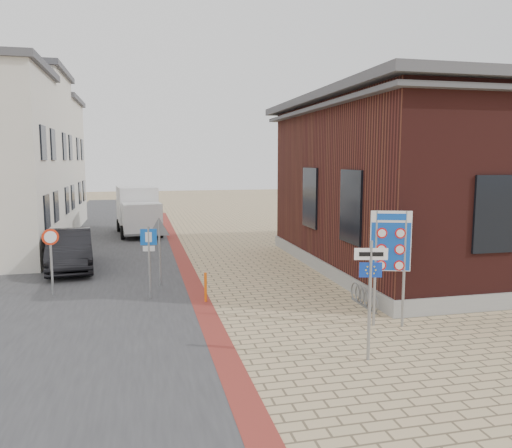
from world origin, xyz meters
name	(u,v)px	position (x,y,z in m)	size (l,w,h in m)	color
ground	(302,339)	(0.00, 0.00, 0.00)	(120.00, 120.00, 0.00)	tan
road_strip	(105,245)	(-5.50, 15.00, 0.01)	(7.00, 60.00, 0.02)	#38383A
curb_strip	(183,261)	(-2.00, 10.00, 0.01)	(0.60, 40.00, 0.02)	maroon
brick_building	(458,180)	(8.99, 7.00, 3.49)	(13.00, 13.00, 6.80)	gray
townhouse_far	(23,162)	(-10.99, 24.00, 4.17)	(7.40, 6.40, 8.30)	silver
bike_rack	(364,298)	(2.65, 2.20, 0.26)	(0.08, 1.80, 0.60)	slate
sedan	(69,250)	(-6.50, 9.52, 0.79)	(1.66, 4.77, 1.57)	black
box_truck	(138,210)	(-3.84, 18.54, 1.42)	(2.65, 5.44, 2.75)	slate
border_sign	(391,243)	(2.50, 0.44, 2.19)	(1.00, 0.37, 3.04)	gray
essen_sign	(370,281)	(1.00, -1.50, 1.75)	(0.70, 0.21, 2.62)	gray
parking_sign	(149,250)	(-3.50, 4.50, 1.53)	(0.50, 0.09, 2.27)	gray
yield_sign	(159,235)	(-3.12, 6.00, 1.77)	(0.83, 0.12, 2.33)	gray
speed_sign	(51,252)	(-6.50, 5.44, 1.44)	(0.49, 0.19, 2.18)	gray
bollard	(206,288)	(-1.86, 3.70, 0.46)	(0.08, 0.08, 0.92)	#F25F0C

